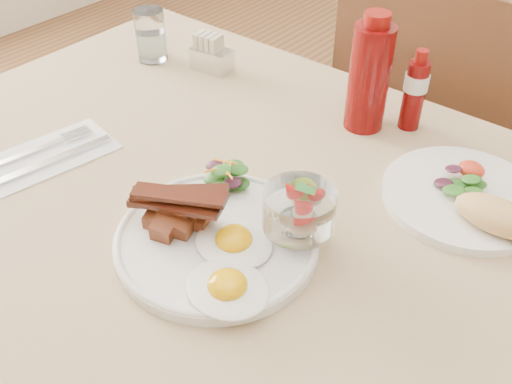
% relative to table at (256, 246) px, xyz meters
% --- Properties ---
extents(table, '(1.33, 0.88, 0.75)m').
position_rel_table_xyz_m(table, '(0.00, 0.00, 0.00)').
color(table, '#542F1A').
rests_on(table, ground).
extents(chair_far, '(0.42, 0.42, 0.93)m').
position_rel_table_xyz_m(chair_far, '(0.00, 0.66, -0.14)').
color(chair_far, '#542F1A').
rests_on(chair_far, ground).
extents(main_plate, '(0.28, 0.28, 0.02)m').
position_rel_table_xyz_m(main_plate, '(0.01, -0.10, 0.10)').
color(main_plate, white).
rests_on(main_plate, table).
extents(fried_eggs, '(0.18, 0.19, 0.03)m').
position_rel_table_xyz_m(fried_eggs, '(0.07, -0.13, 0.11)').
color(fried_eggs, white).
rests_on(fried_eggs, main_plate).
extents(bacon_potato_pile, '(0.14, 0.10, 0.06)m').
position_rel_table_xyz_m(bacon_potato_pile, '(-0.04, -0.12, 0.14)').
color(bacon_potato_pile, maroon).
rests_on(bacon_potato_pile, main_plate).
extents(side_salad, '(0.07, 0.07, 0.04)m').
position_rel_table_xyz_m(side_salad, '(-0.05, -0.01, 0.12)').
color(side_salad, '#215316').
rests_on(side_salad, main_plate).
extents(fruit_cup, '(0.10, 0.10, 0.10)m').
position_rel_table_xyz_m(fruit_cup, '(0.10, -0.04, 0.16)').
color(fruit_cup, white).
rests_on(fruit_cup, main_plate).
extents(second_plate, '(0.25, 0.24, 0.06)m').
position_rel_table_xyz_m(second_plate, '(0.25, 0.19, 0.10)').
color(second_plate, white).
rests_on(second_plate, table).
extents(ketchup_bottle, '(0.09, 0.09, 0.21)m').
position_rel_table_xyz_m(ketchup_bottle, '(0.01, 0.29, 0.19)').
color(ketchup_bottle, '#590505').
rests_on(ketchup_bottle, table).
extents(hot_sauce_bottle, '(0.05, 0.05, 0.15)m').
position_rel_table_xyz_m(hot_sauce_bottle, '(0.08, 0.34, 0.16)').
color(hot_sauce_bottle, '#590505').
rests_on(hot_sauce_bottle, table).
extents(sugar_caddy, '(0.09, 0.06, 0.08)m').
position_rel_table_xyz_m(sugar_caddy, '(-0.34, 0.28, 0.12)').
color(sugar_caddy, silver).
rests_on(sugar_caddy, table).
extents(water_glass, '(0.06, 0.06, 0.11)m').
position_rel_table_xyz_m(water_glass, '(-0.47, 0.23, 0.14)').
color(water_glass, white).
rests_on(water_glass, table).
extents(napkin_cutlery, '(0.16, 0.23, 0.01)m').
position_rel_table_xyz_m(napkin_cutlery, '(-0.34, -0.13, 0.09)').
color(napkin_cutlery, white).
rests_on(napkin_cutlery, table).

